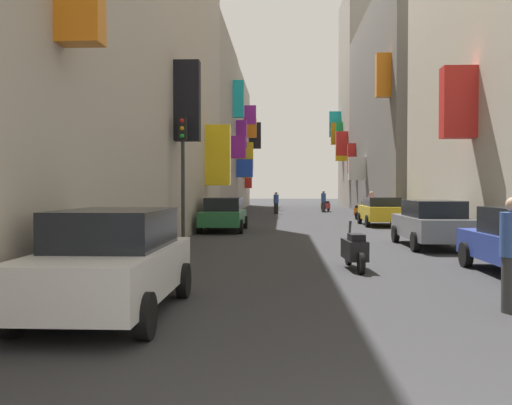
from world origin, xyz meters
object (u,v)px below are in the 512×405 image
at_px(parked_car_green, 224,214).
at_px(scooter_orange, 360,211).
at_px(pedestrian_mid_street, 276,203).
at_px(traffic_light_near_corner, 183,158).
at_px(pedestrian_near_right, 323,201).
at_px(parked_car_yellow, 381,211).
at_px(scooter_red, 326,206).
at_px(pedestrian_far_away, 371,206).
at_px(parked_car_white, 112,260).
at_px(scooter_black, 355,250).
at_px(parked_car_grey, 431,223).

xyz_separation_m(parked_car_green, scooter_orange, (7.42, 10.09, -0.31)).
distance_m(scooter_orange, pedestrian_mid_street, 8.44).
xyz_separation_m(parked_car_green, traffic_light_near_corner, (-0.69, -6.34, 2.12)).
height_order(parked_car_green, traffic_light_near_corner, traffic_light_near_corner).
bearing_deg(traffic_light_near_corner, pedestrian_near_right, 75.78).
bearing_deg(parked_car_yellow, scooter_red, 94.80).
distance_m(pedestrian_near_right, pedestrian_far_away, 12.10).
bearing_deg(parked_car_white, pedestrian_far_away, 72.16).
distance_m(scooter_orange, pedestrian_far_away, 2.49).
xyz_separation_m(parked_car_white, scooter_black, (4.25, 4.76, -0.35)).
height_order(parked_car_white, scooter_black, parked_car_white).
relative_size(scooter_orange, pedestrian_mid_street, 1.09).
height_order(scooter_black, traffic_light_near_corner, traffic_light_near_corner).
distance_m(parked_car_green, scooter_red, 21.97).
bearing_deg(pedestrian_mid_street, pedestrian_far_away, -58.06).
xyz_separation_m(scooter_red, scooter_black, (-1.89, -32.64, -0.00)).
distance_m(parked_car_grey, scooter_orange, 16.55).
distance_m(scooter_orange, scooter_black, 21.87).
xyz_separation_m(parked_car_green, pedestrian_far_away, (7.76, 7.66, 0.09)).
xyz_separation_m(scooter_red, pedestrian_mid_street, (-4.04, -4.42, 0.37)).
bearing_deg(scooter_red, parked_car_green, -106.34).
bearing_deg(pedestrian_near_right, scooter_orange, -80.86).
bearing_deg(parked_car_grey, scooter_red, 92.56).
relative_size(parked_car_white, pedestrian_near_right, 2.32).
bearing_deg(scooter_red, scooter_orange, -83.56).
distance_m(scooter_red, traffic_light_near_corner, 28.38).
bearing_deg(pedestrian_mid_street, traffic_light_near_corner, -97.02).
bearing_deg(pedestrian_far_away, pedestrian_mid_street, 121.94).
relative_size(scooter_red, pedestrian_far_away, 1.08).
xyz_separation_m(parked_car_green, scooter_red, (6.18, 21.08, -0.31)).
xyz_separation_m(pedestrian_near_right, traffic_light_near_corner, (-6.58, -25.96, 2.02)).
xyz_separation_m(parked_car_grey, pedestrian_mid_street, (-5.27, 23.12, 0.04)).
bearing_deg(parked_car_yellow, scooter_black, -102.20).
bearing_deg(pedestrian_near_right, pedestrian_mid_street, -141.79).
distance_m(parked_car_grey, pedestrian_far_away, 14.12).
height_order(scooter_black, pedestrian_mid_street, pedestrian_mid_street).
bearing_deg(scooter_black, scooter_red, 86.69).
bearing_deg(parked_car_white, traffic_light_near_corner, 94.19).
bearing_deg(pedestrian_far_away, parked_car_yellow, -91.98).
bearing_deg(pedestrian_mid_street, parked_car_green, -97.33).
bearing_deg(scooter_red, pedestrian_mid_street, -132.42).
height_order(parked_car_yellow, pedestrian_mid_street, pedestrian_mid_street).
relative_size(parked_car_grey, scooter_black, 2.23).
bearing_deg(parked_car_grey, scooter_orange, 89.98).
xyz_separation_m(pedestrian_near_right, pedestrian_mid_street, (-3.75, -2.95, -0.04)).
height_order(parked_car_yellow, traffic_light_near_corner, traffic_light_near_corner).
bearing_deg(pedestrian_mid_street, scooter_orange, -51.25).
distance_m(parked_car_grey, scooter_black, 5.99).
xyz_separation_m(parked_car_grey, scooter_orange, (0.01, 16.55, -0.33)).
bearing_deg(traffic_light_near_corner, pedestrian_far_away, 58.89).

